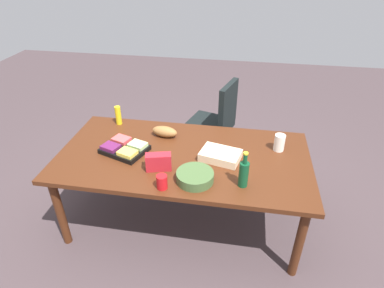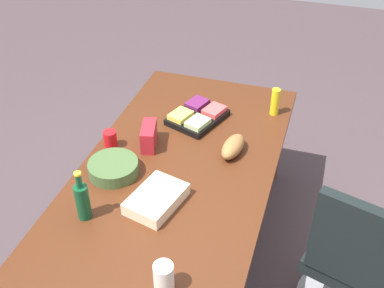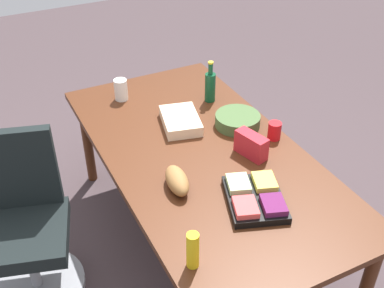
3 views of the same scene
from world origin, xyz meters
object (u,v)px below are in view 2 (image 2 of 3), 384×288
object	(u,v)px
mayo_jar	(164,277)
red_solo_cup	(110,139)
salad_bowl	(113,168)
chip_bag_red	(149,136)
sheet_cake	(156,199)
conference_table	(178,177)
mustard_bottle	(275,102)
fruit_platter	(197,116)
wine_bottle	(82,200)
office_chair	(352,270)
bread_loaf	(233,147)

from	to	relation	value
mayo_jar	red_solo_cup	world-z (taller)	mayo_jar
salad_bowl	chip_bag_red	distance (m)	0.32
mayo_jar	sheet_cake	bearing A→B (deg)	24.38
conference_table	mustard_bottle	distance (m)	0.87
fruit_platter	mayo_jar	bearing A→B (deg)	-169.36
chip_bag_red	red_solo_cup	bearing A→B (deg)	110.54
wine_bottle	mustard_bottle	bearing A→B (deg)	-31.38
salad_bowl	fruit_platter	bearing A→B (deg)	-24.11
wine_bottle	mayo_jar	bearing A→B (deg)	-118.40
conference_table	office_chair	size ratio (longest dim) A/B	2.11
mayo_jar	fruit_platter	bearing A→B (deg)	10.64
mustard_bottle	chip_bag_red	world-z (taller)	mustard_bottle
mustard_bottle	mayo_jar	bearing A→B (deg)	171.75
office_chair	wine_bottle	size ratio (longest dim) A/B	3.46
office_chair	salad_bowl	xyz separation A→B (m)	(-0.00, 1.38, 0.39)
mayo_jar	sheet_cake	size ratio (longest dim) A/B	0.46
fruit_platter	red_solo_cup	distance (m)	0.61
wine_bottle	bread_loaf	bearing A→B (deg)	-38.91
mustard_bottle	bread_loaf	world-z (taller)	mustard_bottle
office_chair	mustard_bottle	size ratio (longest dim) A/B	5.38
mayo_jar	wine_bottle	size ratio (longest dim) A/B	0.51
office_chair	salad_bowl	bearing A→B (deg)	90.19
mustard_bottle	wine_bottle	bearing A→B (deg)	148.62
conference_table	salad_bowl	size ratio (longest dim) A/B	7.50
wine_bottle	red_solo_cup	xyz separation A→B (m)	(0.58, 0.13, -0.06)
salad_bowl	red_solo_cup	bearing A→B (deg)	28.82
wine_bottle	bread_loaf	size ratio (longest dim) A/B	1.21
mayo_jar	fruit_platter	distance (m)	1.33
office_chair	bread_loaf	bearing A→B (deg)	64.14
conference_table	sheet_cake	world-z (taller)	sheet_cake
conference_table	wine_bottle	world-z (taller)	wine_bottle
red_solo_cup	office_chair	bearing A→B (deg)	-98.31
wine_bottle	salad_bowl	size ratio (longest dim) A/B	1.03
bread_loaf	salad_bowl	bearing A→B (deg)	122.37
fruit_platter	salad_bowl	bearing A→B (deg)	155.89
sheet_cake	salad_bowl	bearing A→B (deg)	63.28
wine_bottle	chip_bag_red	bearing A→B (deg)	-7.79
mustard_bottle	salad_bowl	distance (m)	1.17
mustard_bottle	sheet_cake	distance (m)	1.14
red_solo_cup	conference_table	bearing A→B (deg)	-98.72
fruit_platter	office_chair	bearing A→B (deg)	-121.24
sheet_cake	bread_loaf	size ratio (longest dim) A/B	1.33
conference_table	office_chair	world-z (taller)	office_chair
chip_bag_red	conference_table	bearing A→B (deg)	-122.94
salad_bowl	mayo_jar	bearing A→B (deg)	-140.07
salad_bowl	sheet_cake	bearing A→B (deg)	-116.72
salad_bowl	chip_bag_red	xyz separation A→B (m)	(0.31, -0.10, 0.03)
mayo_jar	salad_bowl	bearing A→B (deg)	39.93
salad_bowl	mustard_bottle	bearing A→B (deg)	-40.75
office_chair	mayo_jar	world-z (taller)	office_chair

